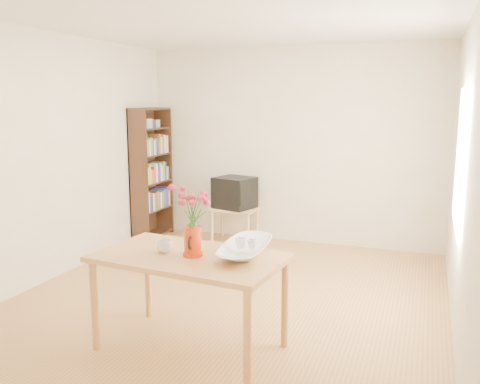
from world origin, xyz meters
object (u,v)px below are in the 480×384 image
at_px(pitcher, 193,242).
at_px(mug, 164,246).
at_px(bowl, 246,224).
at_px(television, 235,192).
at_px(table, 190,265).

distance_m(pitcher, mug, 0.25).
relative_size(mug, bowl, 0.25).
height_order(mug, bowl, bowl).
bearing_deg(television, bowl, -52.22).
xyz_separation_m(table, television, (-0.79, 3.02, 0.01)).
bearing_deg(mug, table, 143.37).
height_order(table, mug, mug).
distance_m(table, pitcher, 0.19).
bearing_deg(television, pitcher, -59.43).
bearing_deg(mug, pitcher, 141.50).
xyz_separation_m(pitcher, mug, (-0.24, -0.00, -0.05)).
bearing_deg(television, mug, -63.74).
bearing_deg(bowl, television, 112.48).
bearing_deg(table, pitcher, -5.84).
xyz_separation_m(table, bowl, (0.38, 0.17, 0.31)).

